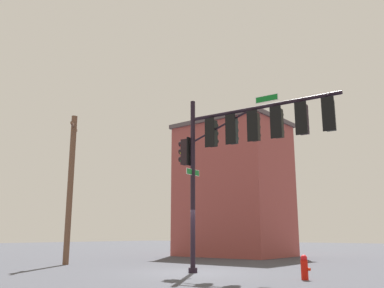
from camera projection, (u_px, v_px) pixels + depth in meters
The scene contains 5 objects.
ground_plane at pixel (193, 273), 16.65m from camera, with size 120.00×120.00×0.00m, color #3E4048.
signal_pole_assembly at pixel (243, 139), 16.47m from camera, with size 6.98×1.28×7.19m.
utility_pole at pixel (70, 186), 21.89m from camera, with size 1.39×1.33×7.81m.
fire_hydrant at pixel (304, 267), 14.17m from camera, with size 0.33×0.24×0.83m.
brick_building at pixel (233, 188), 30.13m from camera, with size 7.60×5.67×9.55m.
Camera 1 is at (10.86, -13.55, 1.53)m, focal length 38.95 mm.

